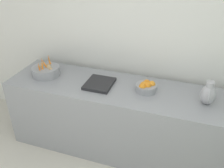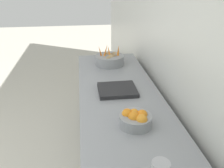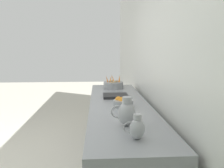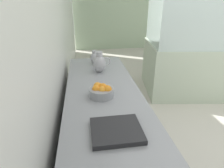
% 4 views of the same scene
% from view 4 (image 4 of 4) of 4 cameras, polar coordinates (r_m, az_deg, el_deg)
% --- Properties ---
extents(ground_plane, '(16.30, 16.30, 0.00)m').
position_cam_4_polar(ground_plane, '(2.85, 30.47, -16.41)').
color(ground_plane, beige).
extents(tile_wall_left, '(0.10, 9.27, 3.00)m').
position_cam_4_polar(tile_wall_left, '(1.88, -18.80, 16.82)').
color(tile_wall_left, silver).
rests_on(tile_wall_left, ground_plane).
extents(back_wall_green, '(8.00, 0.10, 3.00)m').
position_cam_4_polar(back_wall_green, '(7.75, 21.72, 21.50)').
color(back_wall_green, '#A8BF9E').
rests_on(back_wall_green, ground_plane).
extents(prep_counter, '(0.72, 2.84, 0.88)m').
position_cam_4_polar(prep_counter, '(1.86, -1.30, -18.56)').
color(prep_counter, gray).
rests_on(prep_counter, ground_plane).
extents(orange_bowl, '(0.23, 0.23, 0.12)m').
position_cam_4_polar(orange_bowl, '(1.74, -3.19, -2.06)').
color(orange_bowl, gray).
rests_on(orange_bowl, prep_counter).
extents(metal_pitcher_tall, '(0.21, 0.15, 0.25)m').
position_cam_4_polar(metal_pitcher_tall, '(2.30, -3.74, 6.35)').
color(metal_pitcher_tall, '#A3A3A8').
rests_on(metal_pitcher_tall, prep_counter).
extents(metal_pitcher_short, '(0.16, 0.11, 0.19)m').
position_cam_4_polar(metal_pitcher_short, '(2.60, -5.23, 7.77)').
color(metal_pitcher_short, '#A3A3A8').
rests_on(metal_pitcher_short, prep_counter).
extents(counter_sink_basin, '(0.34, 0.30, 0.04)m').
position_cam_4_polar(counter_sink_basin, '(1.32, 1.31, -13.75)').
color(counter_sink_basin, '#232326').
rests_on(counter_sink_basin, prep_counter).
extents(glass_block_booth, '(1.60, 1.45, 2.30)m').
position_cam_4_polar(glass_block_booth, '(3.79, 22.01, 14.17)').
color(glass_block_booth, '#B7C6AD').
rests_on(glass_block_booth, ground_plane).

